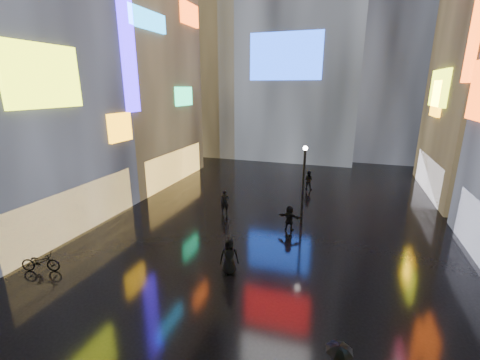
% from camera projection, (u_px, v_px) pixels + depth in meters
% --- Properties ---
extents(ground, '(140.00, 140.00, 0.00)m').
position_uv_depth(ground, '(276.00, 219.00, 22.09)').
color(ground, black).
rests_on(ground, ground).
extents(building_left_far, '(10.28, 12.00, 22.00)m').
position_uv_depth(building_left_far, '(123.00, 62.00, 29.34)').
color(building_left_far, black).
rests_on(building_left_far, ground).
extents(tower_flank_right, '(12.00, 12.00, 34.00)m').
position_uv_depth(tower_flank_right, '(401.00, 15.00, 38.34)').
color(tower_flank_right, black).
rests_on(tower_flank_right, ground).
extents(tower_flank_left, '(10.00, 10.00, 26.00)m').
position_uv_depth(tower_flank_left, '(211.00, 54.00, 42.76)').
color(tower_flank_left, black).
rests_on(tower_flank_left, ground).
extents(lamp_far, '(0.30, 0.30, 5.20)m').
position_uv_depth(lamp_far, '(304.00, 180.00, 20.71)').
color(lamp_far, black).
rests_on(lamp_far, ground).
extents(pedestrian_4, '(1.06, 0.89, 1.86)m').
position_uv_depth(pedestrian_4, '(229.00, 256.00, 15.40)').
color(pedestrian_4, black).
rests_on(pedestrian_4, ground).
extents(pedestrian_5, '(1.56, 0.69, 1.62)m').
position_uv_depth(pedestrian_5, '(289.00, 218.00, 20.17)').
color(pedestrian_5, black).
rests_on(pedestrian_5, ground).
extents(pedestrian_6, '(0.74, 0.65, 1.70)m').
position_uv_depth(pedestrian_6, '(225.00, 202.00, 22.87)').
color(pedestrian_6, black).
rests_on(pedestrian_6, ground).
extents(pedestrian_7, '(0.87, 0.71, 1.66)m').
position_uv_depth(pedestrian_7, '(308.00, 180.00, 28.34)').
color(pedestrian_7, black).
rests_on(pedestrian_7, ground).
extents(umbrella_1, '(0.75, 0.75, 0.61)m').
position_uv_depth(umbrella_1, '(339.00, 354.00, 8.41)').
color(umbrella_1, black).
rests_on(umbrella_1, pedestrian_2).
extents(umbrella_2, '(1.38, 1.36, 0.95)m').
position_uv_depth(umbrella_2, '(229.00, 229.00, 15.00)').
color(umbrella_2, black).
rests_on(umbrella_2, pedestrian_4).
extents(bicycle, '(2.00, 1.19, 0.99)m').
position_uv_depth(bicycle, '(40.00, 262.00, 15.72)').
color(bicycle, black).
rests_on(bicycle, ground).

